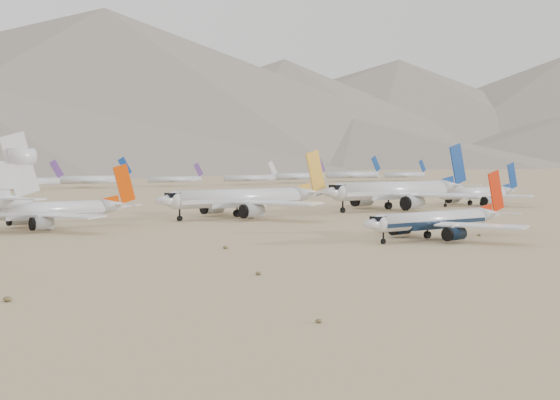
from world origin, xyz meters
The scene contains 9 objects.
ground centered at (0.00, 0.00, 0.00)m, with size 7000.00×7000.00×0.00m, color #967F57.
main_airliner centered at (13.24, 2.92, 3.80)m, with size 39.12×38.21×13.80m.
row2_navy_widebody centered at (72.91, 71.82, 6.01)m, with size 60.51×59.17×21.53m.
row2_gold_tail centered at (15.23, 73.82, 5.29)m, with size 53.11×51.95×18.91m.
row2_orange_tail centered at (-41.72, 72.21, 4.21)m, with size 42.05×41.13×15.00m.
row2_blue_far centered at (112.54, 72.54, 4.17)m, with size 42.10×41.16×14.96m.
distant_storage_row centered at (50.81, 305.72, 4.51)m, with size 621.03×60.18×16.36m.
foothills centered at (526.68, 1100.00, 67.15)m, with size 4637.50×1395.00×155.00m.
desert_scrub centered at (-4.24, -28.01, 0.29)m, with size 261.14×121.67×0.63m.
Camera 1 is at (-106.57, -102.22, 16.06)m, focal length 50.00 mm.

